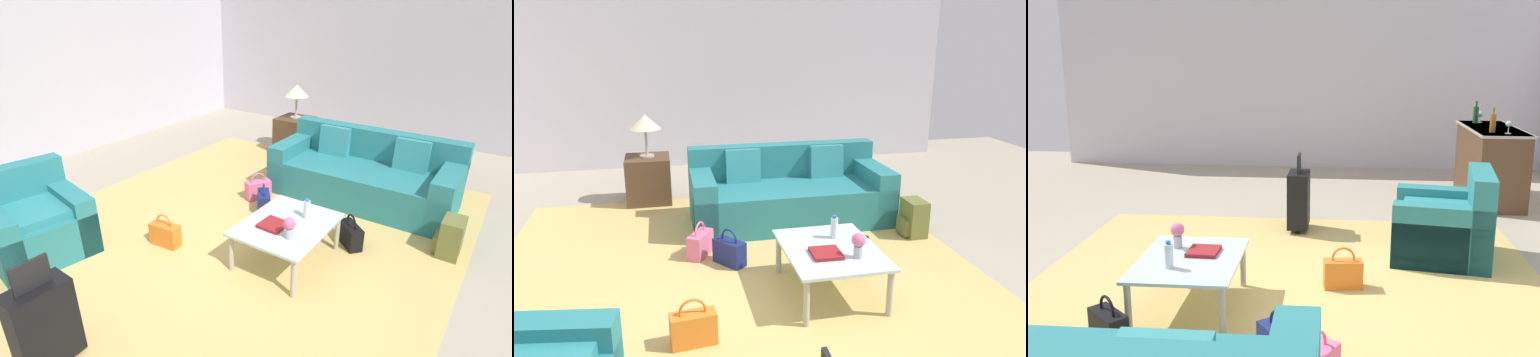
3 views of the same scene
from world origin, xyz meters
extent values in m
plane|color=#A89E89|center=(0.00, 0.00, 0.00)|extent=(12.00, 12.00, 0.00)
cube|color=silver|center=(5.06, 0.00, 1.55)|extent=(0.12, 8.00, 3.10)
cube|color=tan|center=(0.60, 0.20, 0.00)|extent=(5.20, 4.40, 0.01)
cube|color=teal|center=(2.10, -0.60, 0.23)|extent=(1.00, 2.24, 0.45)
cube|color=teal|center=(2.49, -0.60, 0.42)|extent=(0.22, 2.24, 0.84)
cube|color=teal|center=(2.10, -1.60, 0.31)|extent=(1.00, 0.24, 0.63)
cube|color=teal|center=(2.10, 0.40, 0.31)|extent=(1.00, 0.24, 0.63)
cube|color=teal|center=(2.33, -1.10, 0.63)|extent=(0.15, 0.40, 0.41)
cube|color=teal|center=(2.33, -0.10, 0.63)|extent=(0.15, 0.40, 0.41)
cube|color=silver|center=(0.40, -0.50, 0.40)|extent=(0.99, 0.77, 0.02)
cylinder|color=#ADA899|center=(-0.04, -0.17, 0.19)|extent=(0.05, 0.05, 0.38)
cylinder|color=#ADA899|center=(0.84, -0.17, 0.19)|extent=(0.05, 0.05, 0.38)
cylinder|color=#ADA899|center=(-0.04, -0.83, 0.19)|extent=(0.05, 0.05, 0.38)
cylinder|color=#ADA899|center=(0.84, -0.83, 0.19)|extent=(0.05, 0.05, 0.38)
cylinder|color=silver|center=(0.60, -0.60, 0.50)|extent=(0.06, 0.06, 0.18)
cylinder|color=#2D6BBC|center=(0.60, -0.60, 0.60)|extent=(0.04, 0.04, 0.02)
cube|color=maroon|center=(0.28, -0.42, 0.42)|extent=(0.25, 0.24, 0.03)
cylinder|color=#B2B7BC|center=(0.18, -0.65, 0.46)|extent=(0.07, 0.07, 0.10)
sphere|color=#DB6693|center=(0.18, -0.65, 0.56)|extent=(0.11, 0.11, 0.11)
cube|color=#513823|center=(3.20, 1.00, 0.30)|extent=(0.56, 0.56, 0.60)
cylinder|color=#ADA899|center=(3.20, 1.00, 0.61)|extent=(0.18, 0.18, 0.02)
cylinder|color=#ADA899|center=(3.20, 1.00, 0.79)|extent=(0.04, 0.04, 0.33)
cone|color=beige|center=(3.20, 1.00, 1.05)|extent=(0.39, 0.39, 0.19)
cube|color=navy|center=(1.12, 0.24, 0.12)|extent=(0.34, 0.30, 0.24)
torus|color=navy|center=(1.12, 0.24, 0.26)|extent=(0.17, 0.13, 0.20)
cube|color=black|center=(1.00, -0.92, 0.12)|extent=(0.32, 0.33, 0.24)
torus|color=black|center=(1.00, -0.92, 0.26)|extent=(0.15, 0.16, 0.20)
cube|color=pink|center=(1.37, 0.50, 0.12)|extent=(0.35, 0.28, 0.24)
torus|color=pink|center=(1.37, 0.50, 0.26)|extent=(0.18, 0.12, 0.20)
cube|color=orange|center=(-0.09, 0.67, 0.12)|extent=(0.18, 0.33, 0.24)
torus|color=orange|center=(-0.09, 0.67, 0.26)|extent=(0.04, 0.20, 0.20)
cube|color=olive|center=(1.40, -1.80, 0.20)|extent=(0.30, 0.20, 0.40)
cube|color=olive|center=(1.40, -1.68, 0.12)|extent=(0.21, 0.06, 0.18)
camera|label=1|loc=(-2.48, -2.14, 2.31)|focal=28.00mm
camera|label=2|loc=(-3.18, 0.80, 2.10)|focal=35.00mm
camera|label=3|loc=(4.38, 0.57, 1.97)|focal=40.00mm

